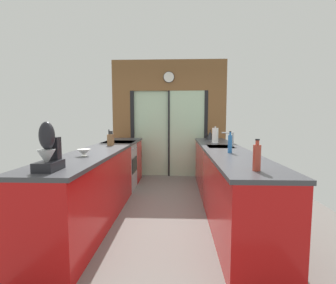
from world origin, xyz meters
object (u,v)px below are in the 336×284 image
kettle (210,135)px  soap_bottle_far (230,143)px  knife_block (111,140)px  paper_towel_roll (215,135)px  soap_bottle_near (257,157)px  mixing_bowl (84,152)px  oven_range (120,166)px  stand_mixer (48,152)px

kettle → soap_bottle_far: size_ratio=0.96×
knife_block → kettle: 2.15m
kettle → paper_towel_roll: size_ratio=0.90×
knife_block → soap_bottle_near: 2.59m
mixing_bowl → soap_bottle_far: size_ratio=0.56×
mixing_bowl → soap_bottle_near: bearing=-22.4°
soap_bottle_near → knife_block: bearing=133.3°
kettle → paper_towel_roll: paper_towel_roll is taller
oven_range → knife_block: knife_block is taller
kettle → stand_mixer: bearing=-119.5°
kettle → soap_bottle_far: (-0.00, -2.00, 0.03)m
stand_mixer → soap_bottle_near: stand_mixer is taller
oven_range → stand_mixer: (0.02, -2.59, 0.63)m
knife_block → soap_bottle_near: soap_bottle_near is taller
soap_bottle_near → soap_bottle_far: (0.00, 1.10, 0.00)m
soap_bottle_near → paper_towel_roll: 2.39m
stand_mixer → kettle: stand_mixer is taller
knife_block → paper_towel_roll: paper_towel_roll is taller
stand_mixer → oven_range: bearing=90.4°
oven_range → mixing_bowl: mixing_bowl is taller
kettle → paper_towel_roll: (-0.00, -0.70, 0.04)m
soap_bottle_far → paper_towel_roll: 1.29m
soap_bottle_far → paper_towel_roll: size_ratio=0.93×
oven_range → knife_block: 0.85m
mixing_bowl → paper_towel_roll: size_ratio=0.52×
kettle → soap_bottle_far: soap_bottle_far is taller
mixing_bowl → kettle: kettle is taller
mixing_bowl → paper_towel_roll: (1.78, 1.66, 0.09)m
soap_bottle_near → kettle: bearing=90.0°
mixing_bowl → kettle: bearing=53.0°
oven_range → mixing_bowl: size_ratio=5.88×
soap_bottle_far → kettle: bearing=89.9°
oven_range → soap_bottle_near: 3.16m
paper_towel_roll → oven_range: bearing=175.5°
stand_mixer → paper_towel_roll: 3.02m
paper_towel_roll → soap_bottle_near: bearing=-90.0°
knife_block → stand_mixer: stand_mixer is taller
oven_range → paper_towel_roll: (1.80, -0.14, 0.60)m
mixing_bowl → soap_bottle_near: (1.78, -0.73, 0.07)m
stand_mixer → kettle: bearing=60.5°
soap_bottle_far → paper_towel_roll: paper_towel_roll is taller
knife_block → soap_bottle_near: size_ratio=0.96×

